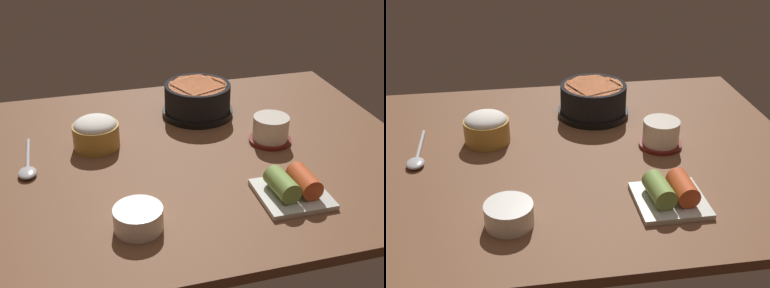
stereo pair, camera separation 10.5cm
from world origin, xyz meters
TOP-DOWN VIEW (x-y plane):
  - dining_table at (0.00, 0.00)cm, footprint 100.00×76.00cm
  - stone_pot at (8.78, 17.82)cm, footprint 17.10×17.10cm
  - rice_bowl at (-16.63, 7.70)cm, footprint 9.91×9.91cm
  - tea_cup_with_saucer at (20.32, -0.34)cm, footprint 9.25×9.25cm
  - kimchi_plate at (15.77, -21.02)cm, footprint 12.43×12.43cm
  - side_bowl_near at (-12.93, -22.87)cm, footprint 8.36×8.36cm
  - spoon at (-31.02, 1.40)cm, footprint 3.60×17.16cm

SIDE VIEW (x-z plane):
  - dining_table at x=0.00cm, z-range 0.00..2.00cm
  - spoon at x=-31.02cm, z-range 1.95..3.30cm
  - kimchi_plate at x=15.77cm, z-range 1.52..6.51cm
  - side_bowl_near at x=-12.93cm, z-range 2.13..6.05cm
  - tea_cup_with_saucer at x=20.32cm, z-range 1.99..7.96cm
  - rice_bowl at x=-16.63cm, z-range 2.07..9.01cm
  - stone_pot at x=8.78cm, z-range 2.10..9.90cm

